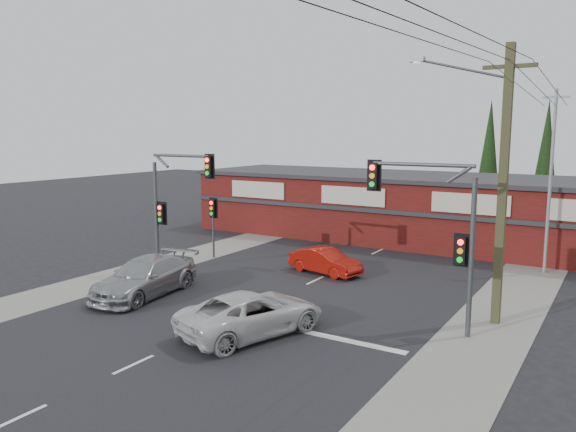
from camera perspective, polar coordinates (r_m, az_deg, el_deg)
The scene contains 18 objects.
ground at distance 22.87m, azimuth -2.98°, elevation -9.20°, with size 120.00×120.00×0.00m, color black.
road_strip at distance 26.96m, azimuth 3.11°, elevation -6.42°, with size 14.00×70.00×0.01m, color black.
verge_left at distance 31.78m, azimuth -10.51°, elevation -4.22°, with size 3.00×70.00×0.02m, color gray.
verge_right at distance 24.25m, azimuth 21.25°, elevation -8.72°, with size 3.00×70.00×0.02m, color gray.
stop_line at distance 19.92m, azimuth 3.00°, elevation -11.90°, with size 6.50×0.35×0.01m, color silver.
white_suv at distance 19.78m, azimuth -3.69°, elevation -9.82°, with size 2.46×5.33×1.48m, color silver.
silver_suv at distance 24.95m, azimuth -14.35°, elevation -6.03°, with size 2.24×5.51×1.60m, color #9C9FA1.
red_sedan at distance 27.90m, azimuth 3.79°, elevation -4.58°, with size 1.34×3.83×1.26m, color #A11309.
lane_dashes at distance 26.69m, azimuth 2.78°, elevation -6.55°, with size 0.12×46.97×0.01m.
shop_building at distance 37.68m, azimuth 10.54°, elevation 1.06°, with size 27.30×8.40×4.22m.
conifer_near at distance 42.86m, azimuth 19.75°, elevation 6.09°, with size 1.80×1.80×9.25m.
conifer_far at distance 44.25m, azimuth 24.75°, elevation 5.87°, with size 1.80×1.80×9.25m.
traffic_mast_left at distance 27.57m, azimuth -11.71°, elevation 2.06°, with size 3.77×0.27×5.97m.
traffic_mast_right at distance 19.93m, azimuth 15.11°, elevation -0.48°, with size 3.96×0.27×5.97m.
pedestal_signal at distance 31.25m, azimuth -7.63°, elevation 0.10°, with size 0.55×0.27×3.38m.
utility_pole at distance 21.33m, azimuth 20.68°, elevation 3.77°, with size 4.38×0.59×10.00m.
steel_pole at distance 30.18m, azimuth 25.12°, elevation 3.45°, with size 1.20×0.16×9.00m.
power_lines at distance 16.05m, azimuth 17.88°, elevation 15.55°, with size 2.01×29.00×1.22m.
Camera 1 is at (12.41, -17.90, 6.99)m, focal length 35.00 mm.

